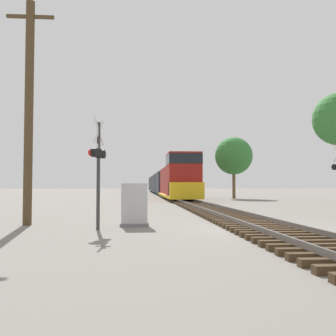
% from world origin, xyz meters
% --- Properties ---
extents(ground_plane, '(400.00, 400.00, 0.00)m').
position_xyz_m(ground_plane, '(0.00, 0.00, 0.00)').
color(ground_plane, slate).
extents(rail_track_bed, '(2.60, 160.00, 0.31)m').
position_xyz_m(rail_track_bed, '(0.00, -0.00, 0.14)').
color(rail_track_bed, '#42301E').
rests_on(rail_track_bed, ground).
extents(freight_train, '(3.06, 74.19, 4.58)m').
position_xyz_m(freight_train, '(0.00, 56.03, 1.91)').
color(freight_train, maroon).
rests_on(freight_train, ground).
extents(crossing_signal_near, '(0.54, 1.01, 3.83)m').
position_xyz_m(crossing_signal_near, '(-5.63, 0.17, 2.40)').
color(crossing_signal_near, '#333333').
rests_on(crossing_signal_near, ground).
extents(relay_cabinet, '(1.05, 0.70, 1.58)m').
position_xyz_m(relay_cabinet, '(-4.38, 1.30, 0.78)').
color(relay_cabinet, slate).
rests_on(relay_cabinet, ground).
extents(utility_pole, '(1.80, 0.33, 8.65)m').
position_xyz_m(utility_pole, '(-8.44, 1.95, 4.42)').
color(utility_pole, '#4C3A23').
rests_on(utility_pole, ground).
extents(tree_mid_background, '(4.39, 4.39, 7.20)m').
position_xyz_m(tree_mid_background, '(6.89, 31.77, 4.98)').
color(tree_mid_background, brown).
rests_on(tree_mid_background, ground).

